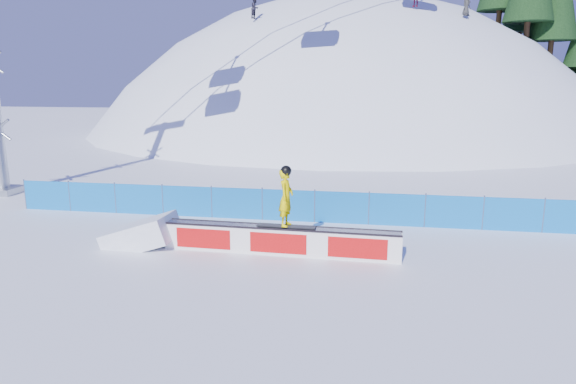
# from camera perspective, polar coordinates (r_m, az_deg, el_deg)

# --- Properties ---
(ground) EXTENTS (160.00, 160.00, 0.00)m
(ground) POSITION_cam_1_polar(r_m,az_deg,el_deg) (15.24, -2.86, -7.69)
(ground) COLOR white
(ground) RESTS_ON ground
(snow_hill) EXTENTS (64.00, 64.00, 64.00)m
(snow_hill) POSITION_cam_1_polar(r_m,az_deg,el_deg) (60.67, 6.12, -10.26)
(snow_hill) COLOR white
(snow_hill) RESTS_ON ground
(safety_fence) EXTENTS (22.05, 0.05, 1.30)m
(safety_fence) POSITION_cam_1_polar(r_m,az_deg,el_deg) (19.29, 0.03, -1.50)
(safety_fence) COLOR #0B67BC
(safety_fence) RESTS_ON ground
(rail_box) EXTENTS (7.32, 0.71, 0.88)m
(rail_box) POSITION_cam_1_polar(r_m,az_deg,el_deg) (15.71, -0.93, -5.39)
(rail_box) COLOR white
(rail_box) RESTS_ON ground
(snow_ramp) EXTENTS (2.38, 1.52, 1.46)m
(snow_ramp) POSITION_cam_1_polar(r_m,az_deg,el_deg) (17.35, -15.90, -5.64)
(snow_ramp) COLOR white
(snow_ramp) RESTS_ON ground
(snowboarder) EXTENTS (1.80, 0.68, 1.88)m
(snowboarder) POSITION_cam_1_polar(r_m,az_deg,el_deg) (15.31, -0.22, -0.55)
(snowboarder) COLOR black
(snowboarder) RESTS_ON rail_box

